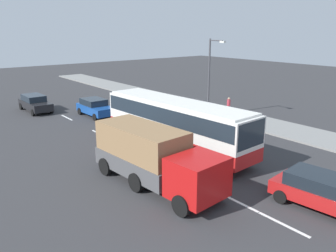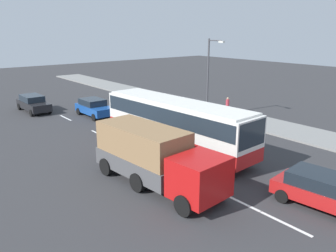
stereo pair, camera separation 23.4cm
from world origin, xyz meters
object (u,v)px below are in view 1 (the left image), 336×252
Objects in this scene: car_black_sedan at (35,103)px; pedestrian_near_curb at (229,104)px; car_red_compact at (322,191)px; street_lamp at (211,72)px; car_blue_saloon at (95,107)px; cargo_truck at (153,156)px; coach_bus at (176,119)px.

car_black_sedan is 18.65m from pedestrian_near_curb.
car_red_compact is (26.94, 3.88, -0.02)m from car_black_sedan.
pedestrian_near_curb is 3.59m from street_lamp.
pedestrian_near_curb is (-14.12, 9.67, 0.21)m from car_red_compact.
car_blue_saloon is (5.34, 3.75, -0.01)m from car_black_sedan.
cargo_truck is 1.63× the size of car_black_sedan.
coach_bus reaches higher than pedestrian_near_curb.
car_black_sedan is at bearing -170.73° from coach_bus.
car_black_sedan is at bearing 173.89° from cargo_truck.
street_lamp is (-14.90, 7.94, 3.26)m from car_red_compact.
car_red_compact is 17.12m from pedestrian_near_curb.
car_black_sedan is 1.12× the size of car_blue_saloon.
street_lamp is (6.70, 8.07, 3.25)m from car_blue_saloon.
car_red_compact is 21.60m from car_blue_saloon.
cargo_truck is 16.03m from pedestrian_near_curb.
coach_bus is 1.51× the size of cargo_truck.
car_black_sedan is 6.53m from car_blue_saloon.
car_red_compact is 1.07× the size of car_blue_saloon.
car_red_compact is at bearing -1.01° from car_blue_saloon.
car_black_sedan is 0.71× the size of street_lamp.
car_black_sedan reaches higher than car_red_compact.
coach_bus reaches higher than car_red_compact.
car_blue_saloon is at bearing -159.94° from pedestrian_near_curb.
coach_bus is at bearing -58.78° from street_lamp.
car_blue_saloon is (-15.04, 4.33, -0.74)m from cargo_truck.
car_red_compact is 17.19m from street_lamp.
cargo_truck is at bearing -54.62° from coach_bus.
cargo_truck is at bearing -94.40° from pedestrian_near_curb.
pedestrian_near_curb is at bearing 109.65° from coach_bus.
coach_bus is at bearing -99.76° from pedestrian_near_curb.
coach_bus is 11.67m from car_blue_saloon.
car_black_sedan reaches higher than car_blue_saloon.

